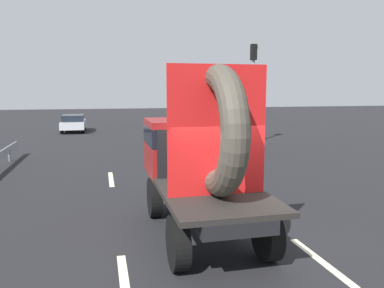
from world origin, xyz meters
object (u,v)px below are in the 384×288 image
object	(u,v)px
flatbed_truck	(198,155)
traffic_light	(253,79)
oncoming_car	(73,123)
distant_sedan	(215,138)

from	to	relation	value
flatbed_truck	traffic_light	distance (m)	14.63
oncoming_car	flatbed_truck	bearing A→B (deg)	-79.39
traffic_light	oncoming_car	size ratio (longest dim) A/B	1.45
flatbed_truck	oncoming_car	bearing A→B (deg)	100.61
flatbed_truck	oncoming_car	size ratio (longest dim) A/B	1.19
distant_sedan	flatbed_truck	bearing A→B (deg)	-109.00
distant_sedan	oncoming_car	xyz separation A→B (m)	(-7.77, 11.59, -0.00)
flatbed_truck	oncoming_car	distance (m)	22.52
flatbed_truck	oncoming_car	xyz separation A→B (m)	(-4.14, 22.12, -1.02)
oncoming_car	traffic_light	bearing A→B (deg)	-40.59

